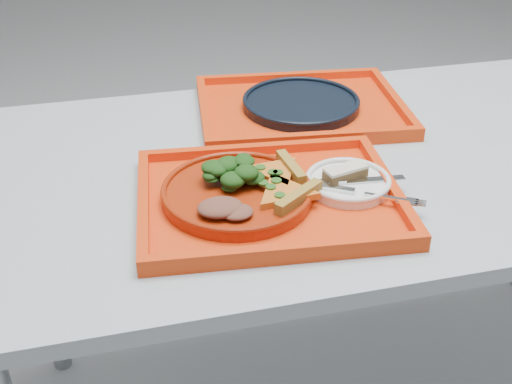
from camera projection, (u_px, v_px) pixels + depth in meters
table at (369, 182)px, 1.33m from camera, size 1.60×0.80×0.75m
tray_main at (269, 201)px, 1.12m from camera, size 0.48×0.39×0.01m
tray_far at (301, 110)px, 1.44m from camera, size 0.49×0.40×0.01m
dinner_plate at (237, 194)px, 1.11m from camera, size 0.26×0.26×0.02m
side_plate at (348, 184)px, 1.14m from camera, size 0.15×0.15×0.01m
navy_plate at (301, 104)px, 1.43m from camera, size 0.26×0.26×0.02m
pizza_slice_a at (284, 190)px, 1.08m from camera, size 0.16×0.16×0.02m
pizza_slice_b at (276, 170)px, 1.14m from camera, size 0.13×0.11×0.02m
salad_heap at (226, 167)px, 1.12m from camera, size 0.10×0.09×0.05m
meat_portion at (220, 207)px, 1.03m from camera, size 0.07×0.06×0.02m
dessert_bar at (345, 172)px, 1.14m from camera, size 0.08×0.05×0.02m
knife at (354, 180)px, 1.13m from camera, size 0.19×0.04×0.01m
fork at (363, 193)px, 1.09m from camera, size 0.17×0.12×0.01m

